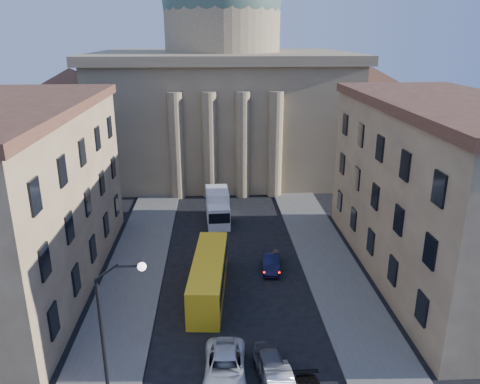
% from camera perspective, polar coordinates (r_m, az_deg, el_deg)
% --- Properties ---
extents(sidewalk_left, '(5.00, 60.00, 0.15)m').
position_cam_1_polar(sidewalk_left, '(37.16, -13.97, -13.37)').
color(sidewalk_left, '#54534D').
rests_on(sidewalk_left, ground).
extents(sidewalk_right, '(5.00, 60.00, 0.15)m').
position_cam_1_polar(sidewalk_right, '(37.87, 12.88, -12.61)').
color(sidewalk_right, '#54534D').
rests_on(sidewalk_right, ground).
extents(church, '(68.02, 28.76, 36.60)m').
position_cam_1_polar(church, '(68.80, -2.08, 12.45)').
color(church, '#806F4F').
rests_on(church, ground).
extents(building_left, '(11.60, 26.60, 14.70)m').
position_cam_1_polar(building_left, '(40.03, -25.85, -0.73)').
color(building_left, tan).
rests_on(building_left, ground).
extents(building_right, '(11.60, 26.60, 14.70)m').
position_cam_1_polar(building_right, '(41.33, 23.52, 0.19)').
color(building_right, tan).
rests_on(building_right, ground).
extents(street_lamp, '(2.62, 0.44, 8.83)m').
position_cam_1_polar(street_lamp, '(25.86, -15.39, -15.38)').
color(street_lamp, black).
rests_on(street_lamp, ground).
extents(car_left_mid, '(2.71, 5.48, 1.49)m').
position_cam_1_polar(car_left_mid, '(29.56, -1.85, -20.65)').
color(car_left_mid, silver).
rests_on(car_left_mid, ground).
extents(car_right_far, '(2.32, 4.70, 1.54)m').
position_cam_1_polar(car_right_far, '(29.52, 3.95, -20.69)').
color(car_right_far, '#48484D').
rests_on(car_right_far, ground).
extents(car_right_distant, '(1.77, 4.18, 1.34)m').
position_cam_1_polar(car_right_distant, '(41.09, 3.77, -8.53)').
color(car_right_distant, black).
rests_on(car_right_distant, ground).
extents(city_bus, '(3.22, 10.56, 2.93)m').
position_cam_1_polar(city_bus, '(37.22, -3.82, -10.06)').
color(city_bus, yellow).
rests_on(city_bus, ground).
extents(box_truck, '(2.59, 6.09, 3.30)m').
position_cam_1_polar(box_truck, '(50.80, -2.73, -1.90)').
color(box_truck, silver).
rests_on(box_truck, ground).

